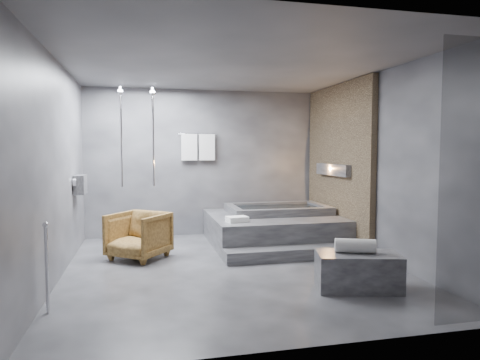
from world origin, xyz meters
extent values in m
plane|color=#2D2D2F|center=(0.00, 0.00, 0.00)|extent=(5.00, 5.00, 0.00)
cube|color=#4B4B4E|center=(0.00, 0.00, 2.80)|extent=(4.50, 5.00, 0.04)
cube|color=#37373C|center=(0.00, 2.50, 1.40)|extent=(4.50, 0.04, 2.80)
cube|color=#37373C|center=(0.00, -2.50, 1.40)|extent=(4.50, 0.04, 2.80)
cube|color=#37373C|center=(-2.25, 0.00, 1.40)|extent=(0.04, 5.00, 2.80)
cube|color=#37373C|center=(2.25, 0.00, 1.40)|extent=(0.04, 5.00, 2.80)
cube|color=#9E835D|center=(2.19, 1.25, 1.40)|extent=(0.10, 2.40, 2.78)
cube|color=#FF9938|center=(2.11, 1.25, 1.30)|extent=(0.14, 1.20, 0.20)
cube|color=gray|center=(-2.16, 1.40, 1.10)|extent=(0.16, 0.42, 0.30)
imported|color=beige|center=(-2.15, 1.30, 1.05)|extent=(0.08, 0.08, 0.21)
imported|color=beige|center=(-2.15, 1.50, 1.03)|extent=(0.07, 0.07, 0.15)
cylinder|color=silver|center=(-1.00, 2.05, 1.90)|extent=(0.04, 0.04, 1.80)
cylinder|color=silver|center=(-1.55, 2.05, 1.90)|extent=(0.04, 0.04, 1.80)
cylinder|color=silver|center=(-0.15, 2.44, 1.95)|extent=(0.75, 0.02, 0.02)
cube|color=white|center=(-0.32, 2.42, 1.70)|extent=(0.30, 0.06, 0.50)
cube|color=white|center=(0.02, 2.42, 1.70)|extent=(0.30, 0.06, 0.50)
cylinder|color=silver|center=(-2.15, -1.20, 0.45)|extent=(0.04, 0.04, 0.90)
cube|color=black|center=(1.65, -2.45, 1.35)|extent=(0.55, 0.01, 2.60)
cube|color=#323234|center=(1.05, 1.45, 0.25)|extent=(2.20, 2.00, 0.50)
cube|color=#323234|center=(1.05, 0.27, 0.09)|extent=(2.20, 0.36, 0.18)
cube|color=#333335|center=(1.27, -1.22, 0.21)|extent=(1.05, 0.75, 0.43)
imported|color=#492F12|center=(-1.27, 0.85, 0.35)|extent=(1.07, 1.08, 0.71)
cylinder|color=silver|center=(1.25, -1.18, 0.51)|extent=(0.50, 0.33, 0.17)
cube|color=white|center=(0.27, 0.86, 0.54)|extent=(0.36, 0.29, 0.09)
camera|label=1|loc=(-1.20, -5.74, 1.64)|focal=32.00mm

